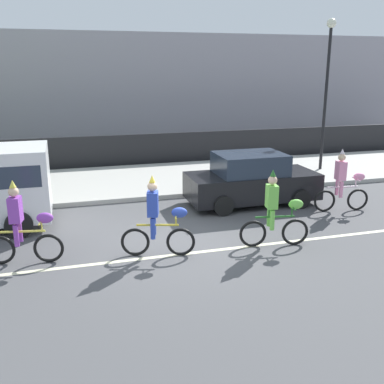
{
  "coord_description": "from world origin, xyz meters",
  "views": [
    {
      "loc": [
        -2.41,
        -9.9,
        4.24
      ],
      "look_at": [
        0.8,
        1.2,
        1.0
      ],
      "focal_mm": 42.0,
      "sensor_mm": 36.0,
      "label": 1
    }
  ],
  "objects_px": {
    "parade_cyclist_lime": "(276,213)",
    "parade_cyclist_pink": "(343,184)",
    "parked_car_black": "(251,180)",
    "street_lamp_post": "(328,73)",
    "parade_cyclist_cobalt": "(158,221)",
    "parade_cyclist_purple": "(23,228)"
  },
  "relations": [
    {
      "from": "parade_cyclist_lime",
      "to": "parade_cyclist_pink",
      "type": "distance_m",
      "value": 3.74
    },
    {
      "from": "parade_cyclist_pink",
      "to": "street_lamp_post",
      "type": "distance_m",
      "value": 6.1
    },
    {
      "from": "parade_cyclist_purple",
      "to": "street_lamp_post",
      "type": "xyz_separation_m",
      "value": [
        11.15,
        6.09,
        3.15
      ]
    },
    {
      "from": "street_lamp_post",
      "to": "parade_cyclist_cobalt",
      "type": "bearing_deg",
      "value": -141.64
    },
    {
      "from": "street_lamp_post",
      "to": "parade_cyclist_pink",
      "type": "bearing_deg",
      "value": -114.73
    },
    {
      "from": "parade_cyclist_pink",
      "to": "parade_cyclist_lime",
      "type": "bearing_deg",
      "value": -148.46
    },
    {
      "from": "parade_cyclist_lime",
      "to": "parade_cyclist_pink",
      "type": "xyz_separation_m",
      "value": [
        3.19,
        1.96,
        0.0
      ]
    },
    {
      "from": "parade_cyclist_pink",
      "to": "street_lamp_post",
      "type": "height_order",
      "value": "street_lamp_post"
    },
    {
      "from": "parade_cyclist_purple",
      "to": "parade_cyclist_lime",
      "type": "distance_m",
      "value": 5.8
    },
    {
      "from": "parade_cyclist_lime",
      "to": "parked_car_black",
      "type": "xyz_separation_m",
      "value": [
        0.84,
        3.39,
        -0.06
      ]
    },
    {
      "from": "parade_cyclist_lime",
      "to": "parade_cyclist_cobalt",
      "type": "bearing_deg",
      "value": 175.81
    },
    {
      "from": "parade_cyclist_pink",
      "to": "parked_car_black",
      "type": "bearing_deg",
      "value": 148.72
    },
    {
      "from": "parade_cyclist_cobalt",
      "to": "parked_car_black",
      "type": "xyz_separation_m",
      "value": [
        3.67,
        3.18,
        -0.06
      ]
    },
    {
      "from": "parade_cyclist_lime",
      "to": "parade_cyclist_pink",
      "type": "relative_size",
      "value": 1.0
    },
    {
      "from": "parade_cyclist_purple",
      "to": "parade_cyclist_pink",
      "type": "height_order",
      "value": "same"
    },
    {
      "from": "parade_cyclist_lime",
      "to": "street_lamp_post",
      "type": "height_order",
      "value": "street_lamp_post"
    },
    {
      "from": "parade_cyclist_purple",
      "to": "parked_car_black",
      "type": "distance_m",
      "value": 7.17
    },
    {
      "from": "parade_cyclist_pink",
      "to": "parade_cyclist_cobalt",
      "type": "bearing_deg",
      "value": -163.81
    },
    {
      "from": "parade_cyclist_cobalt",
      "to": "parade_cyclist_pink",
      "type": "bearing_deg",
      "value": 16.19
    },
    {
      "from": "parade_cyclist_purple",
      "to": "parked_car_black",
      "type": "xyz_separation_m",
      "value": [
        6.61,
        2.77,
        -0.06
      ]
    },
    {
      "from": "parade_cyclist_purple",
      "to": "street_lamp_post",
      "type": "distance_m",
      "value": 13.09
    },
    {
      "from": "parade_cyclist_cobalt",
      "to": "parade_cyclist_pink",
      "type": "xyz_separation_m",
      "value": [
        6.03,
        1.75,
        0.0
      ]
    }
  ]
}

